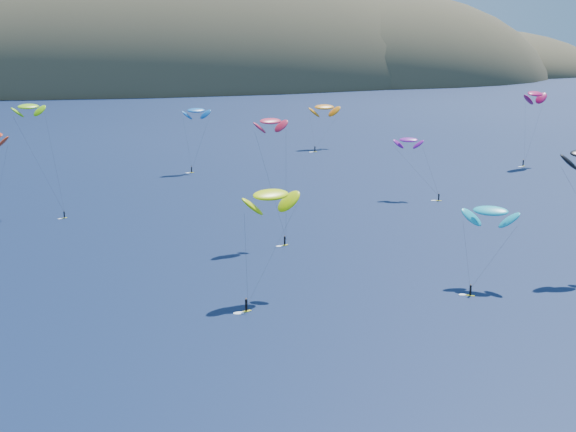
{
  "coord_description": "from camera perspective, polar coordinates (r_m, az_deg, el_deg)",
  "views": [
    {
      "loc": [
        -24.86,
        -56.78,
        43.53
      ],
      "look_at": [
        10.28,
        80.0,
        9.0
      ],
      "focal_mm": 50.0,
      "sensor_mm": 36.0,
      "label": 1
    }
  ],
  "objects": [
    {
      "name": "island",
      "position": [
        624.82,
        -8.55,
        8.61
      ],
      "size": [
        730.0,
        300.0,
        210.0
      ],
      "color": "#3D3526",
      "rests_on": "ground"
    },
    {
      "name": "kitesurfer_2",
      "position": [
        128.95,
        -1.23,
        1.51
      ],
      "size": [
        12.36,
        13.08,
        19.05
      ],
      "rotation": [
        0.0,
        0.0,
        0.34
      ],
      "color": "yellow",
      "rests_on": "ground"
    },
    {
      "name": "kitesurfer_3",
      "position": [
        194.33,
        -17.98,
        7.4
      ],
      "size": [
        11.48,
        13.89,
        26.53
      ],
      "rotation": [
        0.0,
        0.0,
        0.49
      ],
      "color": "yellow",
      "rests_on": "ground"
    },
    {
      "name": "kitesurfer_4",
      "position": [
        239.02,
        -6.55,
        7.47
      ],
      "size": [
        9.1,
        7.22,
        20.17
      ],
      "rotation": [
        0.0,
        0.0,
        0.23
      ],
      "color": "yellow",
      "rests_on": "ground"
    },
    {
      "name": "kitesurfer_5",
      "position": [
        139.07,
        14.21,
        0.35
      ],
      "size": [
        11.91,
        11.29,
        14.88
      ],
      "rotation": [
        0.0,
        0.0,
        -0.61
      ],
      "color": "yellow",
      "rests_on": "ground"
    },
    {
      "name": "kitesurfer_6",
      "position": [
        204.24,
        8.57,
        5.36
      ],
      "size": [
        10.06,
        10.97,
        16.34
      ],
      "rotation": [
        0.0,
        0.0,
        -0.4
      ],
      "color": "yellow",
      "rests_on": "ground"
    },
    {
      "name": "kitesurfer_8",
      "position": [
        259.76,
        17.17,
        8.31
      ],
      "size": [
        11.6,
        9.33,
        24.63
      ],
      "rotation": [
        0.0,
        0.0,
        0.49
      ],
      "color": "yellow",
      "rests_on": "ground"
    },
    {
      "name": "kitesurfer_9",
      "position": [
        160.05,
        -1.25,
        6.73
      ],
      "size": [
        8.28,
        9.5,
        26.2
      ],
      "rotation": [
        0.0,
        0.0,
        0.37
      ],
      "color": "yellow",
      "rests_on": "ground"
    },
    {
      "name": "kitesurfer_11",
      "position": [
        282.82,
        2.6,
        7.75
      ],
      "size": [
        13.01,
        13.6,
        17.24
      ],
      "rotation": [
        0.0,
        0.0,
        0.14
      ],
      "color": "yellow",
      "rests_on": "ground"
    }
  ]
}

